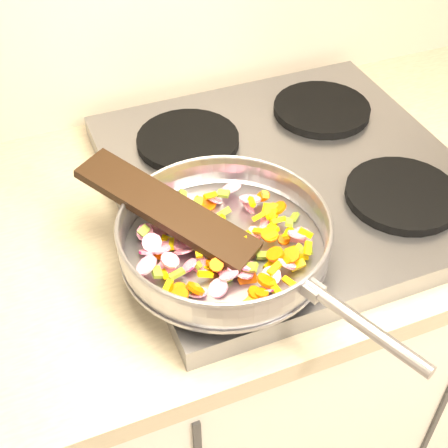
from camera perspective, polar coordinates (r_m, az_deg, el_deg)
name	(u,v)px	position (r m, az deg, el deg)	size (l,w,h in m)	color
cooktop	(289,179)	(1.12, 5.92, 4.16)	(0.60, 0.60, 0.04)	#939399
grate_fl	(249,239)	(0.96, 2.28, -1.37)	(0.19, 0.19, 0.02)	black
grate_fr	(402,195)	(1.08, 15.99, 2.59)	(0.19, 0.19, 0.02)	black
grate_bl	(188,140)	(1.16, -3.31, 7.64)	(0.19, 0.19, 0.02)	black
grate_br	(322,109)	(1.26, 8.92, 10.34)	(0.19, 0.19, 0.02)	black
saute_pan	(225,235)	(0.91, 0.09, -1.02)	(0.36, 0.50, 0.06)	#9E9EA5
vegetable_heap	(224,245)	(0.92, 0.04, -1.89)	(0.28, 0.27, 0.05)	#D6145E
wooden_spatula	(167,209)	(0.93, -5.27, 1.42)	(0.30, 0.07, 0.01)	black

